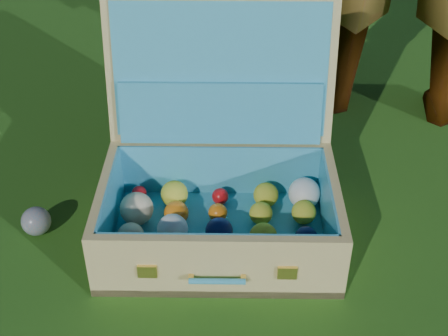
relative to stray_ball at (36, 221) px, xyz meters
The scene contains 3 objects.
ground 0.62m from the stray_ball, ahead, with size 60.00×60.00×0.00m, color #215114.
stray_ball is the anchor object (origin of this frame).
suitcase 0.50m from the stray_ball, 14.61° to the left, with size 0.66×0.59×0.57m.
Camera 1 is at (0.06, -1.19, 1.10)m, focal length 50.00 mm.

